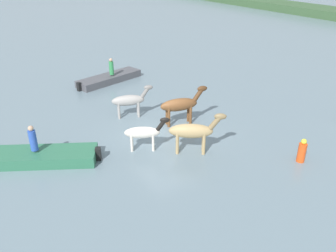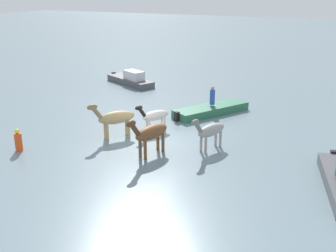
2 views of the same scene
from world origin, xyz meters
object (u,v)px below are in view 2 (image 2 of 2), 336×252
horse_pinto_flank (150,133)px  boat_dinghy_port (211,111)px  horse_dark_mare (210,131)px  buoy_channel_marker (18,141)px  horse_mid_herd (115,118)px  boat_tender_starboard (131,81)px  horse_lead (155,116)px  person_watcher_seated (212,96)px

horse_pinto_flank → boat_dinghy_port: size_ratio=0.51×
horse_pinto_flank → horse_dark_mare: bearing=144.2°
boat_dinghy_port → buoy_channel_marker: bearing=176.5°
horse_mid_herd → boat_tender_starboard: (5.84, -11.03, -0.80)m
horse_lead → person_watcher_seated: (-1.66, -4.59, 0.24)m
horse_lead → boat_tender_starboard: 11.75m
horse_lead → buoy_channel_marker: horse_lead is taller
horse_mid_herd → horse_lead: bearing=176.3°
boat_dinghy_port → boat_tender_starboard: 10.04m
horse_pinto_flank → buoy_channel_marker: bearing=-54.0°
horse_dark_mare → boat_dinghy_port: 6.08m
horse_mid_herd → boat_dinghy_port: bearing=-171.0°
horse_dark_mare → person_watcher_seated: size_ratio=1.96×
horse_dark_mare → buoy_channel_marker: (8.36, 4.32, -0.50)m
horse_dark_mare → buoy_channel_marker: bearing=-42.7°
boat_tender_starboard → person_watcher_seated: (-8.91, 4.64, 0.84)m
person_watcher_seated → boat_dinghy_port: bearing=52.0°
boat_tender_starboard → boat_dinghy_port: bearing=-3.6°
horse_dark_mare → boat_dinghy_port: horse_dark_mare is taller
horse_mid_herd → person_watcher_seated: (-3.07, -6.38, 0.04)m
horse_pinto_flank → horse_dark_mare: 2.99m
person_watcher_seated → horse_mid_herd: bearing=64.3°
horse_lead → buoy_channel_marker: 7.17m
buoy_channel_marker → person_watcher_seated: bearing=-122.2°
horse_mid_herd → horse_pinto_flank: bearing=100.9°
horse_pinto_flank → buoy_channel_marker: 6.56m
boat_dinghy_port → horse_mid_herd: bearing=-176.8°
horse_lead → horse_mid_herd: horse_mid_herd is taller
buoy_channel_marker → boat_tender_starboard: bearing=-80.0°
horse_lead → horse_dark_mare: bearing=102.5°
horse_pinto_flank → horse_mid_herd: horse_pinto_flank is taller
horse_lead → boat_dinghy_port: size_ratio=0.39×
boat_tender_starboard → horse_pinto_flank: bearing=-30.4°
buoy_channel_marker → boat_dinghy_port: bearing=-122.2°
horse_dark_mare → buoy_channel_marker: horse_dark_mare is taller
horse_mid_herd → buoy_channel_marker: horse_mid_herd is taller
horse_pinto_flank → horse_lead: 3.35m
horse_lead → boat_tender_starboard: size_ratio=0.40×
horse_dark_mare → boat_dinghy_port: (2.09, -5.64, -0.83)m
horse_mid_herd → buoy_channel_marker: size_ratio=2.08×
horse_lead → person_watcher_seated: person_watcher_seated is taller
horse_pinto_flank → buoy_channel_marker: (6.07, 2.41, -0.63)m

